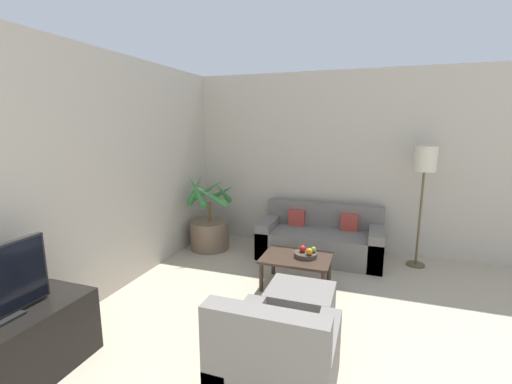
# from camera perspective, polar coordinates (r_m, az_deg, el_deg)

# --- Properties ---
(wall_back) EXTENTS (7.73, 0.06, 2.70)m
(wall_back) POSITION_cam_1_polar(r_m,az_deg,el_deg) (5.36, 22.37, 4.24)
(wall_back) COLOR #BCB2A3
(wall_back) RESTS_ON ground_plane
(wall_left) EXTENTS (0.06, 7.68, 2.70)m
(wall_left) POSITION_cam_1_polar(r_m,az_deg,el_deg) (3.62, -31.53, 0.54)
(wall_left) COLOR #BCB2A3
(wall_left) RESTS_ON ground_plane
(tv_console) EXTENTS (0.54, 1.26, 0.56)m
(tv_console) POSITION_cam_1_polar(r_m,az_deg,el_deg) (3.27, -36.30, -21.17)
(tv_console) COLOR black
(tv_console) RESTS_ON ground_plane
(potted_palm) EXTENTS (0.80, 0.81, 1.19)m
(potted_palm) POSITION_cam_1_polar(r_m,az_deg,el_deg) (5.42, -7.72, -5.79)
(potted_palm) COLOR brown
(potted_palm) RESTS_ON ground_plane
(sofa_loveseat) EXTENTS (1.74, 0.80, 0.75)m
(sofa_loveseat) POSITION_cam_1_polar(r_m,az_deg,el_deg) (5.15, 10.65, -7.81)
(sofa_loveseat) COLOR slate
(sofa_loveseat) RESTS_ON ground_plane
(floor_lamp) EXTENTS (0.29, 0.29, 1.64)m
(floor_lamp) POSITION_cam_1_polar(r_m,az_deg,el_deg) (5.00, 26.29, 3.84)
(floor_lamp) COLOR brown
(floor_lamp) RESTS_ON ground_plane
(coffee_table) EXTENTS (0.81, 0.59, 0.37)m
(coffee_table) POSITION_cam_1_polar(r_m,az_deg,el_deg) (4.18, 6.75, -11.32)
(coffee_table) COLOR #38281E
(coffee_table) RESTS_ON ground_plane
(fruit_bowl) EXTENTS (0.27, 0.27, 0.05)m
(fruit_bowl) POSITION_cam_1_polar(r_m,az_deg,el_deg) (4.17, 8.27, -10.27)
(fruit_bowl) COLOR #42382D
(fruit_bowl) RESTS_ON coffee_table
(apple_red) EXTENTS (0.08, 0.08, 0.08)m
(apple_red) POSITION_cam_1_polar(r_m,az_deg,el_deg) (4.16, 7.78, -9.35)
(apple_red) COLOR red
(apple_red) RESTS_ON fruit_bowl
(apple_green) EXTENTS (0.07, 0.07, 0.07)m
(apple_green) POSITION_cam_1_polar(r_m,az_deg,el_deg) (4.17, 9.56, -9.42)
(apple_green) COLOR olive
(apple_green) RESTS_ON fruit_bowl
(orange_fruit) EXTENTS (0.08, 0.08, 0.08)m
(orange_fruit) POSITION_cam_1_polar(r_m,az_deg,el_deg) (4.08, 8.86, -9.76)
(orange_fruit) COLOR orange
(orange_fruit) RESTS_ON fruit_bowl
(armchair) EXTENTS (0.78, 0.86, 0.85)m
(armchair) POSITION_cam_1_polar(r_m,az_deg,el_deg) (2.67, 3.58, -26.80)
(armchair) COLOR slate
(armchair) RESTS_ON ground_plane
(ottoman) EXTENTS (0.61, 0.51, 0.42)m
(ottoman) POSITION_cam_1_polar(r_m,az_deg,el_deg) (3.43, 7.34, -18.73)
(ottoman) COLOR slate
(ottoman) RESTS_ON ground_plane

